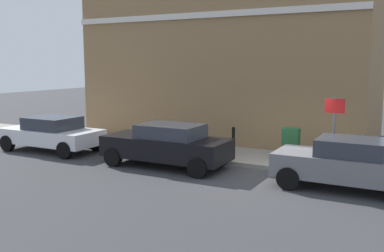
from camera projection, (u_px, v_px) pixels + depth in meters
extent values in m
plane|color=#38383A|center=(282.00, 177.00, 13.30)|extent=(80.00, 80.00, 0.00)
cube|color=gray|center=(153.00, 147.00, 17.75)|extent=(2.63, 30.00, 0.15)
cube|color=olive|center=(234.00, 54.00, 20.48)|extent=(6.65, 12.78, 7.88)
cube|color=silver|center=(203.00, 15.00, 17.33)|extent=(0.12, 12.78, 0.24)
cube|color=slate|center=(348.00, 167.00, 11.90)|extent=(1.68, 3.97, 0.66)
cube|color=#2D333D|center=(351.00, 148.00, 11.79)|extent=(1.48, 1.77, 0.48)
cylinder|color=black|center=(288.00, 178.00, 11.93)|extent=(0.22, 0.64, 0.64)
cylinder|color=black|center=(302.00, 167.00, 13.31)|extent=(0.22, 0.64, 0.64)
cube|color=black|center=(166.00, 147.00, 14.55)|extent=(1.74, 4.36, 0.70)
cube|color=#2D333D|center=(171.00, 131.00, 14.38)|extent=(1.52, 2.08, 0.47)
cylinder|color=black|center=(113.00, 157.00, 14.64)|extent=(0.23, 0.64, 0.64)
cylinder|color=black|center=(140.00, 149.00, 16.05)|extent=(0.23, 0.64, 0.64)
cylinder|color=black|center=(198.00, 168.00, 13.15)|extent=(0.23, 0.64, 0.64)
cylinder|color=black|center=(219.00, 158.00, 14.55)|extent=(0.23, 0.64, 0.64)
cube|color=silver|center=(51.00, 136.00, 17.21)|extent=(1.89, 4.17, 0.58)
cube|color=#2D333D|center=(53.00, 123.00, 17.09)|extent=(1.64, 1.89, 0.51)
cylinder|color=black|center=(7.00, 143.00, 17.18)|extent=(0.23, 0.64, 0.64)
cylinder|color=black|center=(41.00, 137.00, 18.70)|extent=(0.23, 0.64, 0.64)
cylinder|color=black|center=(65.00, 150.00, 15.80)|extent=(0.23, 0.64, 0.64)
cylinder|color=black|center=(96.00, 143.00, 17.32)|extent=(0.23, 0.64, 0.64)
cube|color=#1E4C28|center=(291.00, 145.00, 14.69)|extent=(0.40, 0.55, 1.15)
cube|color=#333333|center=(290.00, 160.00, 14.77)|extent=(0.46, 0.61, 0.08)
cylinder|color=black|center=(233.00, 142.00, 15.81)|extent=(0.12, 0.12, 0.95)
sphere|color=black|center=(233.00, 129.00, 15.74)|extent=(0.14, 0.14, 0.14)
cylinder|color=black|center=(189.00, 142.00, 15.68)|extent=(0.12, 0.12, 0.95)
sphere|color=black|center=(189.00, 129.00, 15.61)|extent=(0.14, 0.14, 0.14)
cylinder|color=#59595B|center=(334.00, 135.00, 13.25)|extent=(0.08, 0.08, 2.30)
cube|color=white|center=(335.00, 106.00, 13.10)|extent=(0.03, 0.56, 0.40)
cube|color=red|center=(335.00, 106.00, 13.09)|extent=(0.01, 0.60, 0.44)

